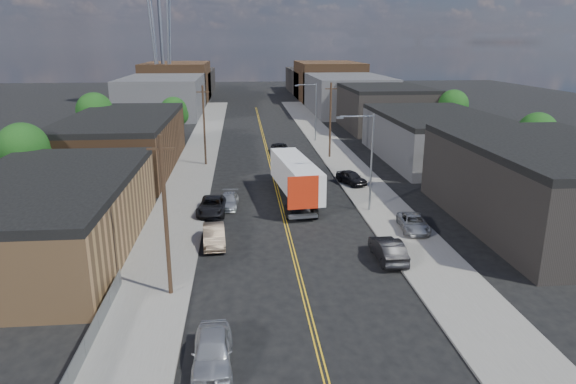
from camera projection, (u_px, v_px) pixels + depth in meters
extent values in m
plane|color=black|center=(265.00, 142.00, 80.21)|extent=(260.00, 260.00, 0.00)
cube|color=gold|center=(270.00, 164.00, 65.87)|extent=(0.32, 120.00, 0.01)
cube|color=slate|center=(196.00, 165.00, 65.02)|extent=(5.00, 140.00, 0.15)
cube|color=slate|center=(343.00, 162.00, 66.69)|extent=(5.00, 140.00, 0.15)
cube|color=olive|center=(48.00, 219.00, 37.79)|extent=(12.00, 22.00, 5.00)
cube|color=black|center=(43.00, 182.00, 37.00)|extent=(12.00, 22.00, 0.60)
cube|color=#4A301D|center=(123.00, 145.00, 62.50)|extent=(12.00, 26.00, 6.00)
cube|color=black|center=(121.00, 118.00, 61.57)|extent=(12.00, 26.00, 0.60)
cube|color=black|center=(549.00, 188.00, 43.00)|extent=(14.00, 22.00, 6.50)
cube|color=black|center=(555.00, 147.00, 42.00)|extent=(14.00, 22.00, 0.60)
cube|color=navy|center=(471.00, 186.00, 42.30)|extent=(0.30, 20.00, 0.80)
cube|color=#38383B|center=(435.00, 139.00, 67.99)|extent=(14.00, 24.00, 5.50)
cube|color=black|center=(437.00, 116.00, 67.14)|extent=(14.00, 24.00, 0.60)
cube|color=black|center=(383.00, 109.00, 92.63)|extent=(14.00, 22.00, 7.00)
cube|color=black|center=(384.00, 87.00, 91.57)|extent=(14.00, 22.00, 0.60)
cube|color=#38383B|center=(164.00, 95.00, 110.79)|extent=(16.00, 30.00, 8.00)
cube|color=#38383B|center=(347.00, 94.00, 114.30)|extent=(16.00, 30.00, 8.00)
cube|color=#4A301D|center=(177.00, 82.00, 134.41)|extent=(16.00, 26.00, 10.00)
cube|color=#4A301D|center=(328.00, 81.00, 137.92)|extent=(16.00, 26.00, 10.00)
cube|color=black|center=(185.00, 82.00, 153.95)|extent=(16.00, 40.00, 7.00)
cube|color=black|center=(317.00, 81.00, 157.46)|extent=(16.00, 40.00, 7.00)
cylinder|color=gray|center=(161.00, 43.00, 121.87)|extent=(0.80, 0.80, 30.00)
cylinder|color=gray|center=(153.00, 43.00, 120.04)|extent=(1.94, 1.94, 29.98)
cylinder|color=gray|center=(168.00, 43.00, 120.35)|extent=(1.94, 1.94, 29.98)
cylinder|color=gray|center=(155.00, 43.00, 123.40)|extent=(1.94, 1.94, 29.98)
cylinder|color=gray|center=(170.00, 43.00, 123.71)|extent=(1.94, 1.94, 29.98)
cylinder|color=gray|center=(371.00, 164.00, 46.20)|extent=(0.18, 0.18, 9.00)
cylinder|color=gray|center=(357.00, 116.00, 44.86)|extent=(3.00, 0.12, 0.12)
cube|color=gray|center=(340.00, 118.00, 44.76)|extent=(0.60, 0.25, 0.18)
cylinder|color=gray|center=(316.00, 113.00, 79.65)|extent=(0.18, 0.18, 9.00)
cylinder|color=gray|center=(307.00, 85.00, 78.32)|extent=(3.00, 0.12, 0.12)
cube|color=gray|center=(297.00, 85.00, 78.21)|extent=(0.60, 0.25, 0.18)
cylinder|color=black|center=(166.00, 219.00, 30.30)|extent=(0.26, 0.26, 10.00)
cube|color=black|center=(161.00, 149.00, 29.12)|extent=(1.60, 0.12, 0.12)
cylinder|color=black|center=(204.00, 126.00, 63.75)|extent=(0.26, 0.26, 10.00)
cube|color=black|center=(203.00, 92.00, 62.58)|extent=(1.60, 0.12, 0.12)
cylinder|color=black|center=(330.00, 121.00, 68.06)|extent=(0.26, 0.26, 10.00)
cube|color=black|center=(331.00, 89.00, 66.88)|extent=(1.60, 0.12, 0.12)
cube|color=slate|center=(85.00, 349.00, 25.03)|extent=(0.02, 16.00, 1.20)
cube|color=slate|center=(84.00, 339.00, 24.86)|extent=(0.05, 16.00, 0.05)
cylinder|color=black|center=(28.00, 183.00, 48.84)|extent=(0.36, 0.36, 4.25)
sphere|color=#113E11|center=(23.00, 148.00, 47.88)|extent=(4.76, 4.76, 4.76)
sphere|color=#113E11|center=(32.00, 156.00, 48.46)|extent=(3.74, 3.74, 3.74)
sphere|color=#113E11|center=(16.00, 155.00, 47.62)|extent=(3.40, 3.40, 3.40)
cylinder|color=black|center=(97.00, 136.00, 72.70)|extent=(0.36, 0.36, 4.50)
sphere|color=#113E11|center=(95.00, 111.00, 71.69)|extent=(5.04, 5.04, 5.04)
sphere|color=#113E11|center=(100.00, 117.00, 72.28)|extent=(3.96, 3.96, 3.96)
sphere|color=#113E11|center=(91.00, 116.00, 71.44)|extent=(3.60, 3.60, 3.60)
cylinder|color=black|center=(175.00, 130.00, 80.37)|extent=(0.36, 0.36, 3.75)
sphere|color=#113E11|center=(174.00, 110.00, 79.53)|extent=(4.20, 4.20, 4.20)
sphere|color=#113E11|center=(178.00, 115.00, 80.08)|extent=(3.30, 3.30, 3.30)
sphere|color=#113E11|center=(170.00, 114.00, 79.25)|extent=(3.00, 3.00, 3.00)
cylinder|color=black|center=(533.00, 159.00, 59.34)|extent=(0.36, 0.36, 4.00)
sphere|color=#113E11|center=(537.00, 132.00, 58.45)|extent=(4.48, 4.48, 4.48)
sphere|color=#113E11|center=(540.00, 138.00, 59.01)|extent=(3.52, 3.52, 3.52)
sphere|color=#113E11|center=(534.00, 138.00, 58.18)|extent=(3.20, 3.20, 3.20)
cylinder|color=black|center=(451.00, 126.00, 82.25)|extent=(0.36, 0.36, 4.25)
sphere|color=#113E11|center=(453.00, 105.00, 81.30)|extent=(4.76, 4.76, 4.76)
sphere|color=#113E11|center=(456.00, 110.00, 81.87)|extent=(3.74, 3.74, 3.74)
sphere|color=#113E11|center=(451.00, 109.00, 81.04)|extent=(3.40, 3.40, 3.40)
cube|color=silver|center=(295.00, 175.00, 49.65)|extent=(4.10, 12.63, 2.89)
cube|color=#AE230D|center=(303.00, 193.00, 43.72)|extent=(2.70, 0.43, 2.91)
cube|color=gray|center=(303.00, 216.00, 44.31)|extent=(2.60, 0.89, 0.25)
cube|color=black|center=(288.00, 167.00, 57.26)|extent=(2.95, 3.58, 3.20)
cylinder|color=black|center=(301.00, 212.00, 45.67)|extent=(2.79, 1.34, 1.03)
cylinder|color=black|center=(288.00, 177.00, 57.56)|extent=(2.69, 1.33, 1.03)
imported|color=#BABDC0|center=(212.00, 351.00, 24.58)|extent=(1.98, 4.76, 1.61)
imported|color=#887159|center=(214.00, 236.00, 39.33)|extent=(1.95, 4.75, 1.53)
imported|color=black|center=(213.00, 206.00, 46.60)|extent=(2.94, 5.55, 1.49)
imported|color=#A7A9AC|center=(228.00, 201.00, 48.44)|extent=(2.09, 4.49, 1.27)
imported|color=black|center=(388.00, 249.00, 36.58)|extent=(1.75, 4.91, 1.61)
imported|color=#9D9FA2|center=(414.00, 223.00, 42.07)|extent=(2.57, 4.77, 1.27)
imported|color=black|center=(351.00, 177.00, 55.83)|extent=(3.22, 4.61, 1.46)
imported|color=black|center=(281.00, 149.00, 71.89)|extent=(2.59, 5.04, 1.36)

